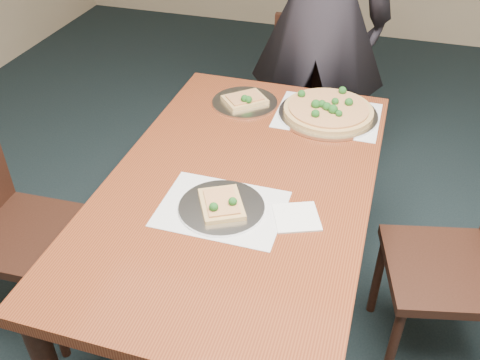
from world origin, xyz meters
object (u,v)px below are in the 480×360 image
(diner, at_px, (320,16))
(slice_plate_far, at_px, (245,101))
(chair_far, at_px, (307,97))
(dining_table, at_px, (240,201))
(slice_plate_near, at_px, (222,206))
(pizza_pan, at_px, (328,111))
(chair_right, at_px, (472,258))
(chair_left, at_px, (3,219))

(diner, bearing_deg, slice_plate_far, 65.67)
(chair_far, bearing_deg, dining_table, -92.58)
(slice_plate_near, xyz_separation_m, slice_plate_far, (-0.13, 0.70, -0.00))
(chair_far, bearing_deg, pizza_pan, -72.88)
(chair_right, bearing_deg, pizza_pan, -138.51)
(chair_far, xyz_separation_m, chair_right, (0.79, -1.00, 0.00))
(dining_table, xyz_separation_m, diner, (0.07, 1.11, 0.29))
(chair_right, relative_size, slice_plate_near, 3.25)
(chair_left, bearing_deg, slice_plate_near, -90.01)
(dining_table, height_order, diner, diner)
(chair_right, xyz_separation_m, slice_plate_far, (-0.97, 0.43, 0.25))
(pizza_pan, height_order, slice_plate_near, pizza_pan)
(chair_left, xyz_separation_m, slice_plate_near, (0.88, 0.04, 0.25))
(diner, xyz_separation_m, pizza_pan, (0.15, -0.58, -0.18))
(diner, bearing_deg, chair_left, 49.11)
(chair_far, relative_size, chair_left, 1.00)
(pizza_pan, distance_m, slice_plate_near, 0.73)
(chair_right, relative_size, diner, 0.48)
(diner, bearing_deg, pizza_pan, 99.75)
(dining_table, xyz_separation_m, slice_plate_near, (-0.01, -0.17, 0.11))
(chair_right, distance_m, diner, 1.34)
(slice_plate_far, bearing_deg, chair_left, -135.60)
(dining_table, bearing_deg, diner, 86.61)
(chair_right, relative_size, slice_plate_far, 3.25)
(chair_far, xyz_separation_m, slice_plate_far, (-0.17, -0.57, 0.25))
(chair_far, height_order, diner, diner)
(chair_far, relative_size, chair_right, 1.00)
(chair_left, height_order, slice_plate_far, chair_left)
(diner, distance_m, slice_plate_far, 0.65)
(dining_table, relative_size, diner, 0.79)
(diner, height_order, slice_plate_near, diner)
(chair_left, height_order, chair_right, same)
(chair_left, relative_size, diner, 0.48)
(chair_far, bearing_deg, chair_left, -126.05)
(pizza_pan, bearing_deg, chair_left, -146.39)
(chair_right, height_order, diner, diner)
(pizza_pan, relative_size, slice_plate_near, 1.45)
(dining_table, xyz_separation_m, chair_left, (-0.89, -0.21, -0.14))
(chair_right, height_order, pizza_pan, chair_right)
(chair_left, distance_m, slice_plate_near, 0.91)
(dining_table, relative_size, chair_right, 1.65)
(diner, height_order, pizza_pan, diner)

